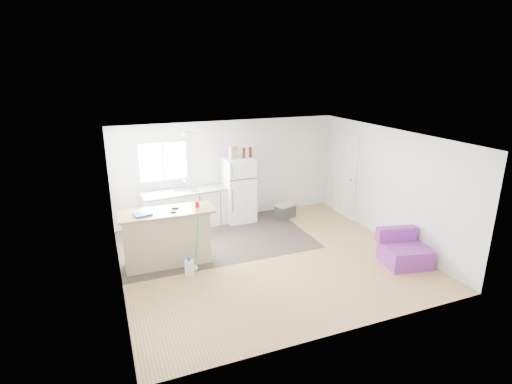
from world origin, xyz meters
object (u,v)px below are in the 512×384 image
Objects in this scene: refrigerator at (239,190)px; blue_tray at (143,214)px; mop at (195,258)px; bottle_right at (250,152)px; peninsula at (167,237)px; cardboard_box at (233,152)px; bottle_left at (244,153)px; red_cup at (197,204)px; cleaner_jug at (189,267)px; kitchen_cabinets at (187,209)px; purple_seat at (403,251)px; cooler at (285,210)px.

blue_tray is (-2.43, -1.71, 0.30)m from refrigerator.
bottle_right reaches higher than mop.
cardboard_box reaches higher than peninsula.
mop is at bearing -24.09° from blue_tray.
mop reaches higher than blue_tray.
red_cup is at bearing -133.88° from bottle_left.
refrigerator is 5.18× the size of cardboard_box.
cleaner_jug is 1.15× the size of cardboard_box.
refrigerator is at bearing 69.17° from cleaner_jug.
kitchen_cabinets is 1.82m from peninsula.
mop reaches higher than peninsula.
purple_seat is at bearing -18.95° from blue_tray.
cardboard_box reaches higher than bottle_right.
cleaner_jug is at bearing -64.64° from peninsula.
purple_seat is at bearing -23.08° from mop.
blue_tray is at bearing -146.71° from refrigerator.
bottle_right is (0.28, -0.04, 0.90)m from refrigerator.
refrigerator is 2.66× the size of cooler.
refrigerator reaches higher than purple_seat.
purple_seat is at bearing -90.85° from cooler.
kitchen_cabinets is at bearing 177.56° from bottle_right.
kitchen_cabinets reaches higher than cleaner_jug.
mop is (-1.59, -2.09, -0.54)m from refrigerator.
red_cup is 0.48× the size of bottle_right.
cooler is at bearing -11.84° from bottle_left.
cleaner_jug is at bearing -107.50° from kitchen_cabinets.
kitchen_cabinets is 2.42m from cooler.
cardboard_box is (1.28, 1.63, 0.58)m from red_cup.
bottle_left reaches higher than refrigerator.
purple_seat is at bearing -54.96° from cardboard_box.
kitchen_cabinets is 1.32× the size of refrigerator.
blue_tray reaches higher than purple_seat.
cardboard_box is at bearing 71.23° from cleaner_jug.
red_cup reaches higher than peninsula.
red_cup is at bearing 62.74° from mop.
refrigerator is 2.98m from blue_tray.
blue_tray is 3.09m from bottle_left.
peninsula is at bearing -119.86° from kitchen_cabinets.
kitchen_cabinets is 1.81m from red_cup.
purple_seat is 3.09× the size of blue_tray.
red_cup is (-0.14, -1.67, 0.66)m from kitchen_cabinets.
cardboard_box is at bearing 36.59° from blue_tray.
mop is 3.76× the size of cardboard_box.
purple_seat is 4.26m from cardboard_box.
refrigerator is (2.01, 1.63, 0.24)m from peninsula.
purple_seat is at bearing -58.68° from refrigerator.
cooler is (1.12, -0.27, -0.58)m from refrigerator.
cooler is at bearing -15.32° from refrigerator.
red_cup is 1.02m from blue_tray.
bottle_right is (-1.88, 3.25, 1.44)m from purple_seat.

